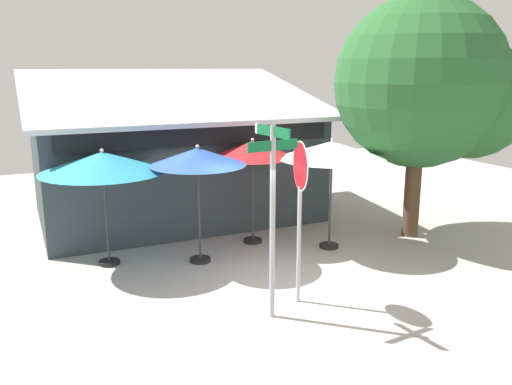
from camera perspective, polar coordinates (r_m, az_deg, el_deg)
name	(u,v)px	position (r m, az deg, el deg)	size (l,w,h in m)	color
ground_plane	(290,289)	(10.29, 3.64, -10.31)	(28.00, 28.00, 0.10)	#ADA8A0
cafe_building	(175,162)	(14.81, -8.68, 3.30)	(7.62, 5.25, 4.01)	#333D42
street_sign_post	(272,203)	(8.46, 1.78, -1.11)	(0.92, 0.98, 3.20)	#A8AAB2
stop_sign	(300,190)	(9.04, 4.73, 0.28)	(0.20, 0.83, 2.88)	#A8AAB2
patio_umbrella_teal_left	(103,163)	(11.21, -16.14, 3.08)	(2.55, 2.55, 2.47)	black
patio_umbrella_royal_blue_center	(198,158)	(10.97, -6.27, 3.71)	(2.00, 2.00, 2.53)	black
patio_umbrella_crimson_right	(253,150)	(12.19, -0.37, 4.55)	(1.95, 1.95, 2.49)	black
patio_umbrella_ivory_far_right	(332,151)	(11.92, 8.17, 4.46)	(2.40, 2.40, 2.55)	black
shade_tree	(433,87)	(13.26, 18.42, 10.70)	(4.48, 3.99, 5.72)	brown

